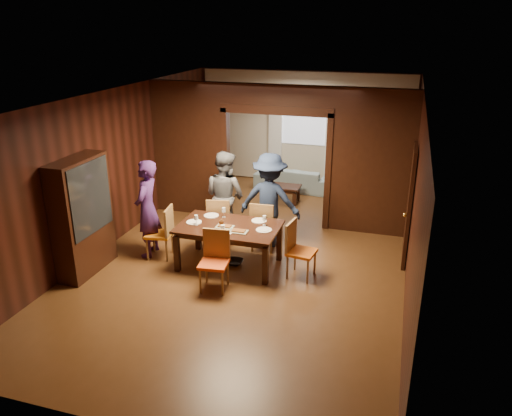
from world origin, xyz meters
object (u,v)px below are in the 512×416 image
(dining_table, at_px, (229,246))
(person_purple, at_px, (147,209))
(chair_far_l, at_px, (220,221))
(person_navy, at_px, (270,200))
(chair_right, at_px, (302,250))
(chair_left, at_px, (159,232))
(chair_near, at_px, (214,262))
(sofa, at_px, (294,178))
(person_grey, at_px, (225,196))
(chair_far_r, at_px, (264,225))
(hutch, at_px, (82,216))
(coffee_table, at_px, (283,194))

(dining_table, bearing_deg, person_purple, 179.67)
(person_purple, bearing_deg, chair_far_l, 118.40)
(person_navy, distance_m, chair_right, 1.46)
(chair_left, xyz_separation_m, chair_near, (1.37, -0.81, 0.00))
(sofa, relative_size, chair_right, 1.99)
(sofa, bearing_deg, chair_left, 76.62)
(person_purple, relative_size, person_grey, 1.01)
(chair_left, bearing_deg, chair_near, 50.46)
(chair_far_r, bearing_deg, dining_table, 61.99)
(person_purple, height_order, chair_far_l, person_purple)
(person_navy, bearing_deg, chair_right, 128.59)
(person_grey, xyz_separation_m, sofa, (0.61, 3.38, -0.60))
(chair_right, bearing_deg, hutch, 111.53)
(chair_left, bearing_deg, chair_far_r, 107.82)
(sofa, bearing_deg, chair_far_l, 85.17)
(sofa, bearing_deg, chair_far_r, 98.55)
(person_purple, distance_m, person_navy, 2.26)
(sofa, xyz_separation_m, dining_table, (-0.14, -4.48, 0.10))
(coffee_table, distance_m, chair_right, 3.71)
(hutch, bearing_deg, coffee_table, 61.12)
(dining_table, xyz_separation_m, chair_right, (1.30, -0.04, 0.10))
(person_purple, bearing_deg, sofa, 151.59)
(dining_table, relative_size, coffee_table, 2.17)
(hutch, bearing_deg, chair_far_r, 32.45)
(sofa, height_order, chair_right, chair_right)
(chair_left, xyz_separation_m, hutch, (-0.96, -0.83, 0.52))
(person_navy, height_order, sofa, person_navy)
(person_grey, distance_m, chair_left, 1.49)
(person_grey, bearing_deg, person_navy, -159.78)
(chair_far_r, distance_m, hutch, 3.21)
(coffee_table, xyz_separation_m, chair_far_l, (-0.58, -2.67, 0.28))
(dining_table, bearing_deg, chair_far_r, 64.68)
(chair_near, bearing_deg, chair_left, 143.32)
(person_grey, bearing_deg, hutch, 69.39)
(chair_left, bearing_deg, dining_table, 82.86)
(person_navy, bearing_deg, sofa, -84.23)
(chair_far_r, bearing_deg, person_grey, -20.09)
(chair_far_r, relative_size, hutch, 0.48)
(dining_table, distance_m, coffee_table, 3.48)
(person_grey, relative_size, coffee_table, 2.22)
(chair_left, relative_size, chair_far_r, 1.00)
(sofa, height_order, dining_table, dining_table)
(coffee_table, xyz_separation_m, chair_near, (-0.07, -4.32, 0.28))
(person_grey, xyz_separation_m, chair_near, (0.52, -1.95, -0.40))
(person_purple, distance_m, chair_left, 0.47)
(person_grey, bearing_deg, chair_far_r, -175.41)
(chair_right, bearing_deg, person_purple, 97.46)
(chair_far_l, bearing_deg, person_navy, -174.91)
(chair_left, distance_m, hutch, 1.37)
(hutch, bearing_deg, person_purple, 50.61)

